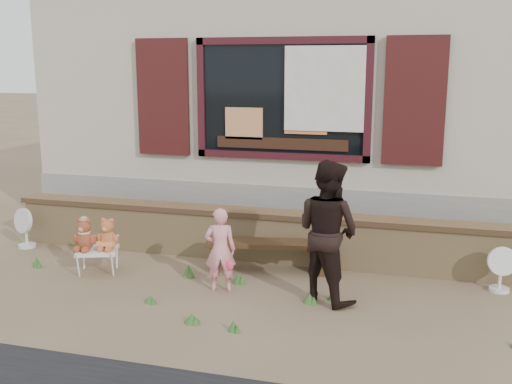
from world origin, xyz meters
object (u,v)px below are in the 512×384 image
(folding_chair, at_px, (97,251))
(child, at_px, (220,250))
(teddy_bear_right, at_px, (108,233))
(bench, at_px, (268,249))
(teddy_bear_left, at_px, (85,234))
(adult, at_px, (328,231))

(folding_chair, height_order, child, child)
(folding_chair, relative_size, teddy_bear_right, 1.48)
(folding_chair, distance_m, teddy_bear_right, 0.27)
(bench, bearing_deg, child, -125.36)
(teddy_bear_left, distance_m, adult, 3.01)
(teddy_bear_left, xyz_separation_m, adult, (3.00, -0.06, 0.28))
(adult, bearing_deg, child, 33.32)
(teddy_bear_left, distance_m, child, 1.80)
(child, bearing_deg, teddy_bear_left, -18.77)
(bench, xyz_separation_m, teddy_bear_right, (-1.90, -0.55, 0.21))
(teddy_bear_left, bearing_deg, folding_chair, 0.00)
(folding_chair, xyz_separation_m, adult, (2.86, -0.11, 0.51))
(folding_chair, height_order, teddy_bear_left, teddy_bear_left)
(child, bearing_deg, bench, -130.56)
(teddy_bear_right, distance_m, child, 1.55)
(teddy_bear_left, relative_size, child, 0.42)
(bench, xyz_separation_m, teddy_bear_left, (-2.16, -0.64, 0.21))
(folding_chair, height_order, teddy_bear_right, teddy_bear_right)
(bench, distance_m, teddy_bear_right, 1.98)
(folding_chair, height_order, adult, adult)
(teddy_bear_left, bearing_deg, adult, -21.67)
(bench, relative_size, child, 1.61)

